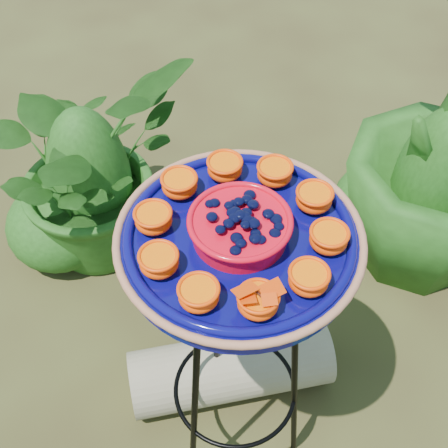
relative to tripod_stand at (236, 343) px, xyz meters
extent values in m
plane|color=#312715|center=(-0.07, 0.06, -0.55)|extent=(20.00, 20.00, 0.00)
torus|color=black|center=(0.00, 0.00, 0.35)|extent=(0.33, 0.33, 0.02)
torus|color=black|center=(0.00, 0.00, -0.24)|extent=(0.41, 0.41, 0.01)
cylinder|color=black|center=(-0.05, 0.14, -0.10)|extent=(0.04, 0.09, 0.90)
cylinder|color=black|center=(-0.10, -0.11, -0.10)|extent=(0.07, 0.08, 0.90)
cylinder|color=black|center=(0.15, -0.03, -0.10)|extent=(0.09, 0.03, 0.90)
cylinder|color=#070757|center=(0.00, 0.00, 0.38)|extent=(0.58, 0.58, 0.04)
torus|color=#AF764F|center=(0.00, 0.00, 0.40)|extent=(0.48, 0.48, 0.02)
torus|color=#070757|center=(0.00, 0.00, 0.40)|extent=(0.44, 0.44, 0.02)
cylinder|color=red|center=(0.00, 0.00, 0.42)|extent=(0.23, 0.23, 0.05)
torus|color=red|center=(0.00, 0.00, 0.45)|extent=(0.20, 0.20, 0.01)
ellipsoid|color=black|center=(0.00, 0.00, 0.45)|extent=(0.16, 0.16, 0.03)
ellipsoid|color=#F64202|center=(0.15, 0.08, 0.42)|extent=(0.07, 0.07, 0.04)
cylinder|color=orange|center=(0.15, 0.08, 0.44)|extent=(0.07, 0.07, 0.01)
ellipsoid|color=#F64202|center=(0.07, 0.15, 0.42)|extent=(0.07, 0.07, 0.04)
cylinder|color=orange|center=(0.07, 0.15, 0.44)|extent=(0.07, 0.07, 0.01)
ellipsoid|color=#F64202|center=(-0.03, 0.16, 0.42)|extent=(0.07, 0.07, 0.04)
cylinder|color=orange|center=(-0.03, 0.16, 0.44)|extent=(0.07, 0.07, 0.01)
ellipsoid|color=#F64202|center=(-0.12, 0.12, 0.42)|extent=(0.07, 0.07, 0.04)
cylinder|color=orange|center=(-0.12, 0.12, 0.44)|extent=(0.07, 0.07, 0.01)
ellipsoid|color=#F64202|center=(-0.16, 0.02, 0.42)|extent=(0.07, 0.07, 0.04)
cylinder|color=orange|center=(-0.16, 0.02, 0.44)|extent=(0.07, 0.07, 0.01)
ellipsoid|color=#F64202|center=(-0.15, -0.08, 0.42)|extent=(0.07, 0.07, 0.04)
cylinder|color=orange|center=(-0.15, -0.08, 0.44)|extent=(0.07, 0.07, 0.01)
ellipsoid|color=#F64202|center=(-0.07, -0.15, 0.42)|extent=(0.07, 0.07, 0.04)
cylinder|color=orange|center=(-0.07, -0.15, 0.44)|extent=(0.07, 0.07, 0.01)
ellipsoid|color=#F64202|center=(0.03, -0.16, 0.42)|extent=(0.07, 0.07, 0.04)
cylinder|color=orange|center=(0.03, -0.16, 0.44)|extent=(0.07, 0.07, 0.01)
ellipsoid|color=#F64202|center=(0.12, -0.12, 0.42)|extent=(0.07, 0.07, 0.04)
cylinder|color=orange|center=(0.12, -0.12, 0.44)|extent=(0.07, 0.07, 0.01)
ellipsoid|color=#F64202|center=(0.16, -0.02, 0.42)|extent=(0.07, 0.07, 0.04)
cylinder|color=orange|center=(0.16, -0.02, 0.44)|extent=(0.07, 0.07, 0.01)
cylinder|color=black|center=(0.03, -0.16, 0.45)|extent=(0.02, 0.03, 0.00)
cube|color=#FF4605|center=(0.01, -0.16, 0.45)|extent=(0.05, 0.05, 0.01)
cube|color=#FF4605|center=(0.05, -0.16, 0.45)|extent=(0.05, 0.05, 0.01)
cylinder|color=gray|center=(-0.01, 0.17, -0.45)|extent=(0.65, 0.33, 0.21)
imported|color=#1B4412|center=(-0.50, 0.79, -0.17)|extent=(0.90, 0.92, 0.77)
camera|label=1|loc=(-0.03, -0.75, 1.31)|focal=50.00mm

